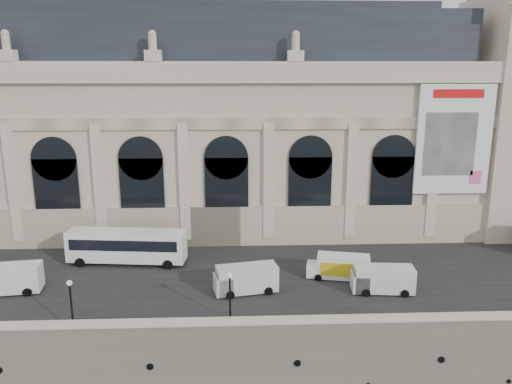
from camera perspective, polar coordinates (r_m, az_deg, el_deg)
quay at (r=75.21m, az=-0.06°, el=-4.91°), size 160.00×70.00×6.00m
street at (r=54.49m, az=0.86°, el=-8.88°), size 160.00×24.00×0.06m
parapet at (r=42.15m, az=1.94°, el=-15.10°), size 160.00×1.40×1.21m
museum at (r=67.58m, az=-5.03°, el=7.47°), size 69.00×18.70×29.10m
bus_left at (r=57.24m, az=-14.57°, el=-5.94°), size 13.22×4.14×3.83m
van_a at (r=54.37m, az=-26.87°, el=-8.89°), size 6.54×3.21×2.80m
van_b at (r=48.77m, az=-1.49°, el=-9.95°), size 6.38×3.41×2.69m
van_c at (r=50.30m, az=13.96°, el=-9.66°), size 6.05×2.84×2.62m
box_truck at (r=52.61m, az=9.53°, el=-8.44°), size 6.64×3.35×2.56m
lamp_left at (r=44.30m, az=-20.33°, el=-12.15°), size 0.46×0.46×4.51m
lamp_right at (r=43.29m, az=-2.99°, el=-11.95°), size 0.45×0.45×4.42m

